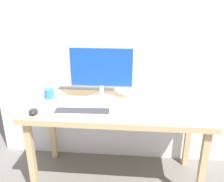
# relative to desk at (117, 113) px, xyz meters

# --- Properties ---
(ground_plane) EXTENTS (6.00, 6.00, 0.00)m
(ground_plane) POSITION_rel_desk_xyz_m (0.00, 0.00, -0.66)
(ground_plane) COLOR slate
(wall_back) EXTENTS (2.44, 0.04, 3.00)m
(wall_back) POSITION_rel_desk_xyz_m (0.00, 0.36, 0.84)
(wall_back) COLOR silver
(wall_back) RESTS_ON ground_plane
(desk) EXTENTS (1.45, 0.64, 0.73)m
(desk) POSITION_rel_desk_xyz_m (0.00, 0.00, 0.00)
(desk) COLOR tan
(desk) RESTS_ON ground_plane
(monitor) EXTENTS (0.53, 0.24, 0.45)m
(monitor) POSITION_rel_desk_xyz_m (-0.14, 0.11, 0.31)
(monitor) COLOR silver
(monitor) RESTS_ON desk
(keyboard_primary) EXTENTS (0.45, 0.14, 0.02)m
(keyboard_primary) POSITION_rel_desk_xyz_m (-0.25, -0.17, 0.08)
(keyboard_primary) COLOR silver
(keyboard_primary) RESTS_ON desk
(mouse) EXTENTS (0.09, 0.11, 0.04)m
(mouse) POSITION_rel_desk_xyz_m (-0.61, -0.22, 0.09)
(mouse) COLOR #232328
(mouse) RESTS_ON desk
(coffee_mug) EXTENTS (0.08, 0.08, 0.08)m
(coffee_mug) POSITION_rel_desk_xyz_m (-0.60, 0.09, 0.11)
(coffee_mug) COLOR #337FD8
(coffee_mug) RESTS_ON desk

